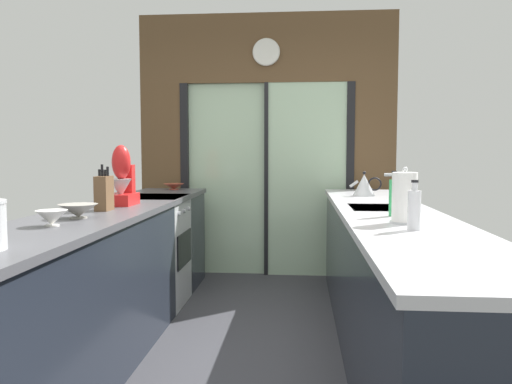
# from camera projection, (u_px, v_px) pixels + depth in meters

# --- Properties ---
(ground_plane) EXTENTS (5.04, 7.60, 0.02)m
(ground_plane) POSITION_uv_depth(u_px,v_px,m) (250.00, 335.00, 3.65)
(ground_plane) COLOR #38383D
(back_wall_unit) EXTENTS (2.64, 0.12, 2.70)m
(back_wall_unit) POSITION_uv_depth(u_px,v_px,m) (266.00, 129.00, 5.31)
(back_wall_unit) COLOR brown
(back_wall_unit) RESTS_ON ground_plane
(left_counter_run) EXTENTS (0.62, 3.80, 0.92)m
(left_counter_run) POSITION_uv_depth(u_px,v_px,m) (98.00, 284.00, 3.22)
(left_counter_run) COLOR #1E232D
(left_counter_run) RESTS_ON ground_plane
(right_counter_run) EXTENTS (0.62, 3.80, 0.92)m
(right_counter_run) POSITION_uv_depth(u_px,v_px,m) (389.00, 283.00, 3.23)
(right_counter_run) COLOR #1E232D
(right_counter_run) RESTS_ON ground_plane
(sink_faucet) EXTENTS (0.19, 0.02, 0.23)m
(sink_faucet) POSITION_uv_depth(u_px,v_px,m) (406.00, 184.00, 3.42)
(sink_faucet) COLOR #B7BABC
(sink_faucet) RESTS_ON right_counter_run
(oven_range) EXTENTS (0.60, 0.60, 0.92)m
(oven_range) POSITION_uv_depth(u_px,v_px,m) (150.00, 251.00, 4.33)
(oven_range) COLOR #B7BABC
(oven_range) RESTS_ON ground_plane
(mixing_bowl_near) EXTENTS (0.16, 0.16, 0.08)m
(mixing_bowl_near) POSITION_uv_depth(u_px,v_px,m) (52.00, 218.00, 2.57)
(mixing_bowl_near) COLOR silver
(mixing_bowl_near) RESTS_ON left_counter_run
(mixing_bowl_mid) EXTENTS (0.22, 0.22, 0.08)m
(mixing_bowl_mid) POSITION_uv_depth(u_px,v_px,m) (78.00, 211.00, 2.87)
(mixing_bowl_mid) COLOR gray
(mixing_bowl_mid) RESTS_ON left_counter_run
(mixing_bowl_far) EXTENTS (0.20, 0.20, 0.06)m
(mixing_bowl_far) POSITION_uv_depth(u_px,v_px,m) (174.00, 186.00, 5.05)
(mixing_bowl_far) COLOR #BC4C38
(mixing_bowl_far) RESTS_ON left_counter_run
(knife_block) EXTENTS (0.08, 0.14, 0.29)m
(knife_block) POSITION_uv_depth(u_px,v_px,m) (104.00, 193.00, 3.25)
(knife_block) COLOR brown
(knife_block) RESTS_ON left_counter_run
(stand_mixer) EXTENTS (0.17, 0.27, 0.42)m
(stand_mixer) POSITION_uv_depth(u_px,v_px,m) (122.00, 182.00, 3.58)
(stand_mixer) COLOR red
(stand_mixer) RESTS_ON left_counter_run
(kettle) EXTENTS (0.27, 0.19, 0.21)m
(kettle) POSITION_uv_depth(u_px,v_px,m) (364.00, 185.00, 4.34)
(kettle) COLOR #B7BABC
(kettle) RESTS_ON right_counter_run
(soap_bottle_near) EXTENTS (0.06, 0.06, 0.24)m
(soap_bottle_near) POSITION_uv_depth(u_px,v_px,m) (414.00, 209.00, 2.44)
(soap_bottle_near) COLOR silver
(soap_bottle_near) RESTS_ON right_counter_run
(soap_bottle_far) EXTENTS (0.05, 0.05, 0.26)m
(soap_bottle_far) POSITION_uv_depth(u_px,v_px,m) (394.00, 197.00, 2.97)
(soap_bottle_far) COLOR #339E56
(soap_bottle_far) RESTS_ON right_counter_run
(paper_towel_roll) EXTENTS (0.15, 0.15, 0.30)m
(paper_towel_roll) POSITION_uv_depth(u_px,v_px,m) (404.00, 198.00, 2.66)
(paper_towel_roll) COLOR #B7BABC
(paper_towel_roll) RESTS_ON right_counter_run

